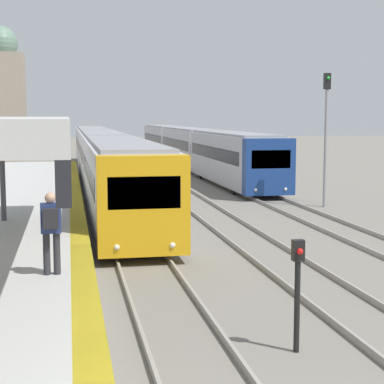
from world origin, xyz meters
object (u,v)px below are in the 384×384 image
at_px(train_far, 190,146).
at_px(signal_post_near, 298,283).
at_px(train_near, 102,155).
at_px(person_on_platform, 51,226).
at_px(signal_mast_far, 326,125).

relative_size(train_far, signal_post_near, 20.95).
relative_size(train_near, train_far, 1.09).
bearing_deg(person_on_platform, train_far, 75.09).
relative_size(train_far, signal_mast_far, 6.96).
bearing_deg(signal_post_near, train_far, 81.89).
bearing_deg(signal_mast_far, signal_post_near, -113.95).
height_order(train_far, signal_mast_far, signal_mast_far).
xyz_separation_m(person_on_platform, train_far, (9.80, 36.80, -0.13)).
height_order(train_near, signal_mast_far, signal_mast_far).
height_order(person_on_platform, train_far, train_far).
distance_m(person_on_platform, signal_mast_far, 18.22).
distance_m(train_near, train_far, 12.85).
bearing_deg(signal_post_near, signal_mast_far, 66.05).
relative_size(person_on_platform, train_far, 0.04).
distance_m(person_on_platform, signal_post_near, 5.04).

